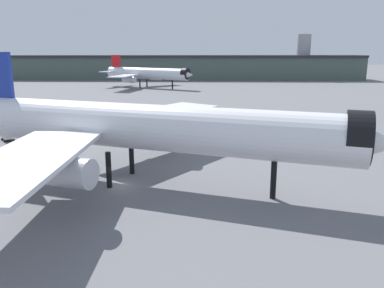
# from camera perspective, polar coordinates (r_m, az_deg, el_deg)

# --- Properties ---
(ground) EXTENTS (900.00, 900.00, 0.00)m
(ground) POSITION_cam_1_polar(r_m,az_deg,el_deg) (47.48, -10.66, -6.07)
(ground) COLOR slate
(airliner_near_gate) EXTENTS (56.85, 51.09, 15.62)m
(airliner_near_gate) POSITION_cam_1_polar(r_m,az_deg,el_deg) (46.77, -8.38, 2.46)
(airliner_near_gate) COLOR white
(airliner_near_gate) RESTS_ON ground
(airliner_far_taxiway) EXTENTS (45.03, 40.19, 13.97)m
(airliner_far_taxiway) POSITION_cam_1_polar(r_m,az_deg,el_deg) (173.09, -6.70, 10.24)
(airliner_far_taxiway) COLOR silver
(airliner_far_taxiway) RESTS_ON ground
(terminal_building) EXTENTS (205.91, 42.20, 24.81)m
(terminal_building) POSITION_cam_1_polar(r_m,az_deg,el_deg) (225.30, -1.61, 11.26)
(terminal_building) COLOR #475651
(terminal_building) RESTS_ON ground
(baggage_tug_wing) EXTENTS (2.05, 3.29, 1.85)m
(baggage_tug_wing) POSITION_cam_1_polar(r_m,az_deg,el_deg) (78.88, -22.41, 1.70)
(baggage_tug_wing) COLOR black
(baggage_tug_wing) RESTS_ON ground
(baggage_cart_trailing) EXTENTS (2.86, 2.85, 1.82)m
(baggage_cart_trailing) POSITION_cam_1_polar(r_m,az_deg,el_deg) (77.06, -25.48, 1.14)
(baggage_cart_trailing) COLOR black
(baggage_cart_trailing) RESTS_ON ground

